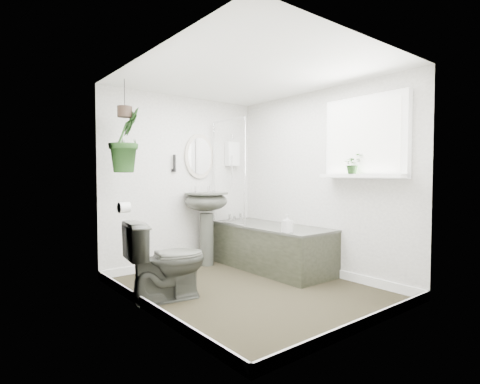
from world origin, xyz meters
TOP-DOWN VIEW (x-y plane):
  - floor at (0.00, 0.00)m, footprint 2.30×2.80m
  - ceiling at (0.00, 0.00)m, footprint 2.30×2.80m
  - wall_back at (0.00, 1.41)m, footprint 2.30×0.02m
  - wall_front at (0.00, -1.41)m, footprint 2.30×0.02m
  - wall_left at (-1.16, 0.00)m, footprint 0.02×2.80m
  - wall_right at (1.16, 0.00)m, footprint 0.02×2.80m
  - skirting at (0.00, 0.00)m, footprint 2.30×2.80m
  - bathtub at (0.80, 0.50)m, footprint 0.72×1.72m
  - bath_screen at (0.47, 0.99)m, footprint 0.04×0.72m
  - shower_box at (0.80, 1.34)m, footprint 0.20×0.10m
  - oval_mirror at (0.25, 1.37)m, footprint 0.46×0.03m
  - wall_sconce at (-0.15, 1.36)m, footprint 0.04×0.04m
  - toilet_roll_holder at (-1.10, 0.70)m, footprint 0.11×0.11m
  - window_recess at (1.09, -0.70)m, footprint 0.08×1.00m
  - window_sill at (1.02, -0.70)m, footprint 0.18×1.00m
  - window_blinds at (1.04, -0.70)m, footprint 0.01×0.86m
  - toilet at (-0.85, 0.25)m, footprint 0.83×0.56m
  - pedestal_sink at (0.25, 1.20)m, footprint 0.64×0.56m
  - sill_plant at (0.97, -0.62)m, footprint 0.21×0.18m
  - hanging_plant at (-0.96, 1.00)m, footprint 0.52×0.52m
  - soap_bottle at (0.51, -0.08)m, footprint 0.10×0.11m
  - hanging_pot at (-0.96, 1.00)m, footprint 0.16×0.16m

SIDE VIEW (x-z plane):
  - floor at x=0.00m, z-range -0.02..0.00m
  - skirting at x=0.00m, z-range 0.00..0.10m
  - bathtub at x=0.80m, z-range 0.00..0.58m
  - toilet at x=-0.85m, z-range 0.00..0.79m
  - pedestal_sink at x=0.25m, z-range 0.00..1.01m
  - soap_bottle at x=0.51m, z-range 0.58..0.79m
  - toilet_roll_holder at x=-1.10m, z-range 0.84..0.96m
  - wall_back at x=0.00m, z-range 0.00..2.30m
  - wall_front at x=0.00m, z-range 0.00..2.30m
  - wall_left at x=-1.16m, z-range 0.00..2.30m
  - wall_right at x=1.16m, z-range 0.00..2.30m
  - window_sill at x=1.02m, z-range 1.21..1.25m
  - bath_screen at x=0.47m, z-range 0.58..1.98m
  - sill_plant at x=0.97m, z-range 1.25..1.47m
  - wall_sconce at x=-0.15m, z-range 1.29..1.51m
  - oval_mirror at x=0.25m, z-range 1.19..1.81m
  - shower_box at x=0.80m, z-range 1.38..1.73m
  - hanging_plant at x=-0.96m, z-range 1.26..2.00m
  - window_recess at x=1.09m, z-range 1.20..2.10m
  - window_blinds at x=1.04m, z-range 1.27..2.03m
  - hanging_pot at x=-0.96m, z-range 1.88..2.00m
  - ceiling at x=0.00m, z-range 2.30..2.32m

